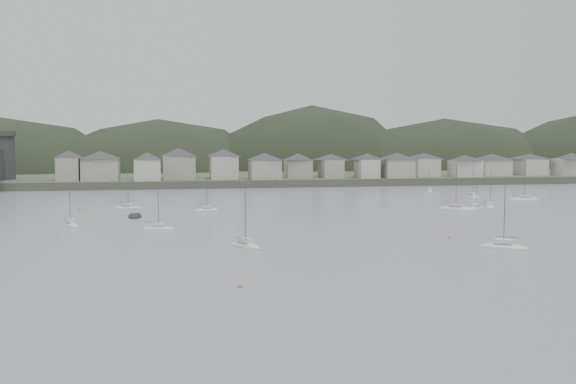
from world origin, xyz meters
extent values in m
plane|color=slate|center=(0.00, 0.00, 0.00)|extent=(900.00, 900.00, 0.00)
cube|color=#383D2D|center=(0.00, 295.00, 1.50)|extent=(900.00, 250.00, 3.00)
ellipsoid|color=black|center=(-110.87, 271.94, -10.14)|extent=(138.98, 92.48, 81.13)
ellipsoid|color=black|center=(-32.30, 272.87, -9.97)|extent=(132.08, 90.41, 79.74)
ellipsoid|color=black|center=(50.65, 272.93, -12.68)|extent=(133.88, 88.37, 101.41)
ellipsoid|color=black|center=(125.95, 267.91, -10.32)|extent=(165.81, 81.78, 82.55)
cylinder|color=#2F3032|center=(-92.00, 194.00, 11.50)|extent=(10.00, 10.00, 17.00)
cube|color=gray|center=(-65.00, 181.96, 7.29)|extent=(8.34, 12.91, 8.59)
pyramid|color=#2D2C32|center=(-65.00, 181.96, 13.09)|extent=(15.78, 15.78, 3.01)
cube|color=gray|center=(-53.32, 181.32, 7.18)|extent=(13.68, 13.35, 8.36)
pyramid|color=#2D2C32|center=(-53.32, 181.32, 12.82)|extent=(20.07, 20.07, 2.93)
cube|color=#B5B3AA|center=(-35.57, 176.02, 7.04)|extent=(9.78, 10.20, 8.08)
pyramid|color=#2D2C32|center=(-35.57, 176.02, 12.49)|extent=(14.83, 14.83, 2.83)
cube|color=gray|center=(-23.51, 185.65, 7.55)|extent=(12.59, 13.33, 9.09)
pyramid|color=#2D2C32|center=(-23.51, 185.65, 13.68)|extent=(19.24, 19.24, 3.18)
cube|color=#B5B3AA|center=(-5.75, 184.10, 7.43)|extent=(10.74, 12.17, 8.87)
pyramid|color=#2D2C32|center=(-5.75, 184.10, 13.42)|extent=(17.01, 17.01, 3.10)
cube|color=gray|center=(9.92, 177.53, 6.85)|extent=(11.63, 12.09, 7.69)
pyramid|color=#2D2C32|center=(9.92, 177.53, 12.04)|extent=(17.61, 17.61, 2.69)
cube|color=gray|center=(25.25, 186.19, 6.72)|extent=(10.37, 9.35, 7.44)
pyramid|color=#2D2C32|center=(25.25, 186.19, 11.74)|extent=(14.65, 14.65, 2.60)
cube|color=gray|center=(38.63, 183.79, 6.61)|extent=(8.24, 12.20, 7.22)
pyramid|color=#2D2C32|center=(38.63, 183.79, 11.48)|extent=(15.17, 15.17, 2.53)
cube|color=#B5B3AA|center=(52.50, 178.55, 6.73)|extent=(8.06, 10.91, 7.46)
pyramid|color=#2D2C32|center=(52.50, 178.55, 11.77)|extent=(14.08, 14.08, 2.61)
cube|color=gray|center=(64.81, 177.06, 6.83)|extent=(11.73, 11.78, 7.66)
pyramid|color=#2D2C32|center=(64.81, 177.06, 12.00)|extent=(17.46, 17.46, 2.68)
cube|color=#B5B3AA|center=(80.64, 186.91, 6.67)|extent=(10.19, 13.02, 7.33)
pyramid|color=#2D2C32|center=(80.64, 186.91, 11.62)|extent=(17.23, 17.23, 2.57)
cube|color=#B5B3AA|center=(95.55, 178.06, 6.44)|extent=(11.70, 9.81, 6.88)
pyramid|color=#2D2C32|center=(95.55, 178.06, 11.08)|extent=(15.97, 15.97, 2.41)
cube|color=#B5B3AA|center=(112.40, 186.91, 6.50)|extent=(12.83, 12.48, 7.00)
pyramid|color=#2D2C32|center=(112.40, 186.91, 11.22)|extent=(18.79, 18.79, 2.45)
cube|color=#B5B3AA|center=(130.73, 187.42, 6.48)|extent=(11.07, 13.50, 6.97)
pyramid|color=#2D2C32|center=(130.73, 187.42, 11.19)|extent=(18.25, 18.25, 2.44)
cube|color=#B5B3AA|center=(146.02, 179.72, 6.67)|extent=(13.75, 9.12, 7.34)
pyramid|color=#2D2C32|center=(146.02, 179.72, 11.62)|extent=(16.97, 16.97, 2.57)
ellipsoid|color=beige|center=(46.80, 82.33, 0.05)|extent=(9.73, 8.15, 1.94)
cube|color=silver|center=(46.80, 82.33, 1.32)|extent=(4.01, 3.71, 0.70)
cylinder|color=#3F3F42|center=(46.80, 82.33, 6.27)|extent=(0.12, 0.12, 12.15)
cylinder|color=#3F3F42|center=(45.37, 81.32, 1.87)|extent=(3.63, 2.61, 0.10)
ellipsoid|color=beige|center=(-15.58, 32.27, 0.05)|extent=(6.24, 7.95, 1.56)
cube|color=silver|center=(-15.58, 32.27, 1.13)|extent=(2.90, 3.23, 0.70)
cylinder|color=#3F3F42|center=(-15.58, 32.27, 5.08)|extent=(0.12, 0.12, 9.76)
cylinder|color=#3F3F42|center=(-16.32, 31.08, 1.68)|extent=(1.94, 3.04, 0.10)
ellipsoid|color=beige|center=(64.23, 141.78, 0.05)|extent=(2.94, 6.39, 1.23)
cube|color=silver|center=(64.23, 141.78, 0.97)|extent=(1.69, 2.35, 0.70)
cylinder|color=#3F3F42|center=(64.23, 141.78, 4.05)|extent=(0.12, 0.12, 7.69)
cylinder|color=#3F3F42|center=(64.05, 142.87, 1.52)|extent=(0.55, 2.75, 0.10)
ellipsoid|color=beige|center=(-38.92, 100.62, 0.05)|extent=(8.99, 6.13, 1.73)
cube|color=silver|center=(-38.92, 100.62, 1.21)|extent=(3.54, 2.99, 0.70)
cylinder|color=#3F3F42|center=(-38.92, 100.62, 5.59)|extent=(0.12, 0.12, 10.78)
cylinder|color=#3F3F42|center=(-40.33, 99.97, 1.76)|extent=(3.56, 1.72, 0.10)
ellipsoid|color=beige|center=(-30.57, 57.64, 0.05)|extent=(7.57, 3.97, 1.45)
cube|color=silver|center=(-30.57, 57.64, 1.07)|extent=(2.84, 2.15, 0.70)
cylinder|color=#3F3F42|center=(-30.57, 57.64, 4.72)|extent=(0.12, 0.12, 9.04)
cylinder|color=#3F3F42|center=(-31.83, 57.33, 1.62)|extent=(3.18, 0.87, 0.10)
ellipsoid|color=beige|center=(27.75, 22.68, 0.05)|extent=(8.35, 7.35, 1.70)
cube|color=silver|center=(27.75, 22.68, 1.20)|extent=(3.49, 3.29, 0.70)
cylinder|color=#3F3F42|center=(27.75, 22.68, 5.50)|extent=(0.12, 0.12, 10.60)
cylinder|color=#3F3F42|center=(28.96, 23.62, 1.75)|extent=(3.07, 2.42, 0.10)
ellipsoid|color=beige|center=(79.78, 104.44, 0.05)|extent=(9.68, 4.91, 1.85)
cube|color=silver|center=(79.78, 104.44, 1.28)|extent=(3.61, 2.69, 0.70)
cylinder|color=#3F3F42|center=(79.78, 104.44, 5.98)|extent=(0.12, 0.12, 11.57)
cylinder|color=#3F3F42|center=(81.40, 104.81, 1.83)|extent=(4.09, 1.01, 0.10)
ellipsoid|color=beige|center=(68.03, 115.30, 0.05)|extent=(3.50, 8.93, 1.75)
cube|color=silver|center=(68.03, 115.30, 1.22)|extent=(2.16, 3.20, 0.70)
cylinder|color=#3F3F42|center=(68.03, 115.30, 5.66)|extent=(0.12, 0.12, 10.91)
cylinder|color=#3F3F42|center=(67.90, 116.87, 1.77)|extent=(0.42, 3.92, 0.10)
ellipsoid|color=beige|center=(-49.33, 66.88, 0.05)|extent=(5.57, 7.82, 1.51)
cube|color=silver|center=(-49.33, 66.88, 1.10)|extent=(2.68, 3.11, 0.70)
cylinder|color=#3F3F42|center=(-49.33, 66.88, 4.92)|extent=(0.12, 0.12, 9.43)
cylinder|color=#3F3F42|center=(-49.94, 65.67, 1.65)|extent=(1.63, 3.07, 0.10)
ellipsoid|color=beige|center=(58.72, 86.26, 0.05)|extent=(5.86, 8.00, 1.55)
cube|color=silver|center=(58.72, 86.26, 1.13)|extent=(2.79, 3.20, 0.70)
cylinder|color=#3F3F42|center=(58.72, 86.26, 5.04)|extent=(0.12, 0.12, 9.69)
cylinder|color=#3F3F42|center=(58.06, 87.49, 1.68)|extent=(1.74, 3.12, 0.10)
ellipsoid|color=beige|center=(53.20, 83.38, 0.05)|extent=(7.29, 5.75, 1.43)
cube|color=silver|center=(53.20, 83.38, 1.07)|extent=(2.96, 2.67, 0.70)
cylinder|color=#3F3F42|center=(53.20, 83.38, 4.68)|extent=(0.12, 0.12, 8.95)
cylinder|color=#3F3F42|center=(54.29, 82.69, 1.62)|extent=(2.78, 1.80, 0.10)
ellipsoid|color=beige|center=(-18.44, 92.24, 0.05)|extent=(7.28, 3.30, 1.40)
cube|color=silver|center=(-18.44, 92.24, 1.05)|extent=(2.67, 1.90, 0.70)
cylinder|color=#3F3F42|center=(-18.44, 92.24, 4.59)|extent=(0.12, 0.12, 8.77)
cylinder|color=#3F3F42|center=(-19.68, 92.43, 1.60)|extent=(3.14, 0.59, 0.10)
ellipsoid|color=black|center=(-36.41, 81.80, 0.05)|extent=(3.22, 8.95, 1.97)
cube|color=silver|center=(-36.41, 81.80, 1.68)|extent=(2.51, 2.68, 1.40)
cylinder|color=#3F3F42|center=(-36.41, 81.80, 2.58)|extent=(0.10, 0.10, 1.20)
sphere|color=#BC833E|center=(23.69, 35.51, 0.15)|extent=(0.70, 0.70, 0.70)
sphere|color=#BC833E|center=(-51.68, 101.65, 0.15)|extent=(0.70, 0.70, 0.70)
sphere|color=#BC833E|center=(-20.09, 1.33, 0.15)|extent=(0.70, 0.70, 0.70)
camera|label=1|loc=(-29.18, -79.81, 18.49)|focal=40.95mm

